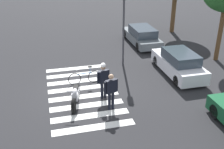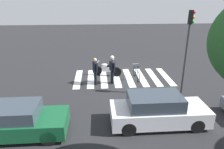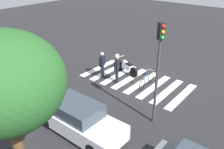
% 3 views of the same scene
% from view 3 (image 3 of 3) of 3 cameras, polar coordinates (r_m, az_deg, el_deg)
% --- Properties ---
extents(ground_plane, '(60.00, 60.00, 0.00)m').
position_cam_3_polar(ground_plane, '(15.49, 5.67, -1.42)').
color(ground_plane, '#232326').
extents(police_motorcycle, '(2.09, 0.80, 1.06)m').
position_cam_3_polar(police_motorcycle, '(16.20, 3.53, 1.78)').
color(police_motorcycle, black).
rests_on(police_motorcycle, ground_plane).
extents(leaning_bicycle, '(0.46, 1.80, 1.01)m').
position_cam_3_polar(leaning_bicycle, '(14.68, 8.23, -1.49)').
color(leaning_bicycle, black).
rests_on(leaning_bicycle, ground_plane).
extents(officer_on_foot, '(0.36, 0.67, 1.90)m').
position_cam_3_polar(officer_on_foot, '(14.74, 1.20, 2.05)').
color(officer_on_foot, black).
rests_on(officer_on_foot, ground_plane).
extents(officer_by_motorcycle, '(0.34, 0.68, 1.80)m').
position_cam_3_polar(officer_by_motorcycle, '(15.33, -2.34, 2.70)').
color(officer_by_motorcycle, black).
rests_on(officer_by_motorcycle, ground_plane).
extents(crosswalk_stripes, '(6.75, 3.54, 0.01)m').
position_cam_3_polar(crosswalk_stripes, '(15.49, 5.67, -1.40)').
color(crosswalk_stripes, silver).
rests_on(crosswalk_stripes, ground_plane).
extents(car_white_van, '(4.30, 1.68, 1.46)m').
position_cam_3_polar(car_white_van, '(10.84, -7.94, -10.45)').
color(car_white_van, black).
rests_on(car_white_van, ground_plane).
extents(car_green_compact, '(4.00, 1.77, 1.36)m').
position_cam_3_polar(car_green_compact, '(15.16, -24.68, -1.73)').
color(car_green_compact, black).
rests_on(car_green_compact, ground_plane).
extents(traffic_light_pole, '(0.36, 0.33, 4.80)m').
position_cam_3_polar(traffic_light_pole, '(10.34, 11.08, 3.29)').
color(traffic_light_pole, '#38383D').
rests_on(traffic_light_pole, ground_plane).
extents(street_tree_mid, '(2.95, 2.95, 5.70)m').
position_cam_3_polar(street_tree_mid, '(6.20, -24.30, -1.94)').
color(street_tree_mid, brown).
rests_on(street_tree_mid, ground_plane).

